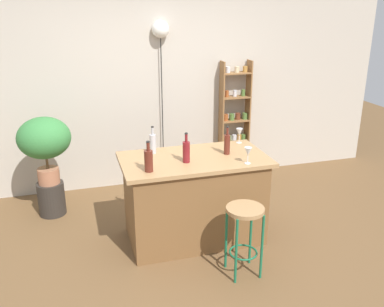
{
  "coord_description": "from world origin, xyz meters",
  "views": [
    {
      "loc": [
        -1.15,
        -3.51,
        2.39
      ],
      "look_at": [
        0.05,
        0.55,
        0.86
      ],
      "focal_mm": 39.76,
      "sensor_mm": 36.0,
      "label": 1
    }
  ],
  "objects_px": {
    "potted_plant": "(44,141)",
    "bottle_vinegar": "(149,160)",
    "plant_stool": "(52,198)",
    "bar_stool": "(245,225)",
    "bottle_olive_oil": "(227,144)",
    "wine_glass_center": "(239,133)",
    "pendant_globe_light": "(160,31)",
    "bottle_wine_red": "(186,151)",
    "wine_glass_left": "(248,152)",
    "bottle_soda_blue": "(153,143)",
    "spice_shelf": "(234,123)"
  },
  "relations": [
    {
      "from": "potted_plant",
      "to": "bar_stool",
      "type": "bearing_deg",
      "value": -45.07
    },
    {
      "from": "bar_stool",
      "to": "bottle_soda_blue",
      "type": "relative_size",
      "value": 2.34
    },
    {
      "from": "plant_stool",
      "to": "bottle_vinegar",
      "type": "xyz_separation_m",
      "value": [
        0.95,
        -1.21,
        0.82
      ]
    },
    {
      "from": "bottle_soda_blue",
      "to": "bottle_olive_oil",
      "type": "bearing_deg",
      "value": -18.4
    },
    {
      "from": "bottle_wine_red",
      "to": "wine_glass_left",
      "type": "distance_m",
      "value": 0.59
    },
    {
      "from": "bottle_wine_red",
      "to": "wine_glass_center",
      "type": "bearing_deg",
      "value": 29.64
    },
    {
      "from": "pendant_globe_light",
      "to": "bottle_soda_blue",
      "type": "bearing_deg",
      "value": -106.75
    },
    {
      "from": "wine_glass_center",
      "to": "spice_shelf",
      "type": "bearing_deg",
      "value": 70.34
    },
    {
      "from": "bar_stool",
      "to": "bottle_olive_oil",
      "type": "bearing_deg",
      "value": 82.34
    },
    {
      "from": "spice_shelf",
      "to": "bottle_wine_red",
      "type": "height_order",
      "value": "spice_shelf"
    },
    {
      "from": "bottle_soda_blue",
      "to": "bottle_wine_red",
      "type": "xyz_separation_m",
      "value": [
        0.26,
        -0.34,
        0.0
      ]
    },
    {
      "from": "potted_plant",
      "to": "bottle_vinegar",
      "type": "relative_size",
      "value": 2.68
    },
    {
      "from": "bottle_vinegar",
      "to": "wine_glass_center",
      "type": "bearing_deg",
      "value": 25.88
    },
    {
      "from": "bottle_vinegar",
      "to": "bottle_soda_blue",
      "type": "distance_m",
      "value": 0.49
    },
    {
      "from": "spice_shelf",
      "to": "bottle_vinegar",
      "type": "bearing_deg",
      "value": -131.75
    },
    {
      "from": "spice_shelf",
      "to": "potted_plant",
      "type": "relative_size",
      "value": 2.09
    },
    {
      "from": "plant_stool",
      "to": "bottle_wine_red",
      "type": "relative_size",
      "value": 1.33
    },
    {
      "from": "bottle_olive_oil",
      "to": "wine_glass_center",
      "type": "relative_size",
      "value": 1.8
    },
    {
      "from": "plant_stool",
      "to": "pendant_globe_light",
      "type": "height_order",
      "value": "pendant_globe_light"
    },
    {
      "from": "bottle_olive_oil",
      "to": "wine_glass_left",
      "type": "xyz_separation_m",
      "value": [
        0.1,
        -0.3,
        0.01
      ]
    },
    {
      "from": "wine_glass_center",
      "to": "pendant_globe_light",
      "type": "distance_m",
      "value": 1.69
    },
    {
      "from": "bottle_wine_red",
      "to": "pendant_globe_light",
      "type": "xyz_separation_m",
      "value": [
        0.13,
        1.64,
        1.01
      ]
    },
    {
      "from": "plant_stool",
      "to": "pendant_globe_light",
      "type": "xyz_separation_m",
      "value": [
        1.48,
        0.56,
        1.83
      ]
    },
    {
      "from": "bottle_wine_red",
      "to": "spice_shelf",
      "type": "bearing_deg",
      "value": 54.32
    },
    {
      "from": "potted_plant",
      "to": "wine_glass_center",
      "type": "xyz_separation_m",
      "value": [
        2.07,
        -0.67,
        0.11
      ]
    },
    {
      "from": "potted_plant",
      "to": "bottle_olive_oil",
      "type": "bearing_deg",
      "value": -28.27
    },
    {
      "from": "bottle_vinegar",
      "to": "bottle_wine_red",
      "type": "bearing_deg",
      "value": 18.37
    },
    {
      "from": "spice_shelf",
      "to": "bar_stool",
      "type": "bearing_deg",
      "value": -109.34
    },
    {
      "from": "bottle_olive_oil",
      "to": "bottle_vinegar",
      "type": "bearing_deg",
      "value": -164.5
    },
    {
      "from": "bottle_soda_blue",
      "to": "bottle_wine_red",
      "type": "bearing_deg",
      "value": -53.2
    },
    {
      "from": "wine_glass_left",
      "to": "wine_glass_center",
      "type": "distance_m",
      "value": 0.63
    },
    {
      "from": "pendant_globe_light",
      "to": "bottle_vinegar",
      "type": "bearing_deg",
      "value": -106.53
    },
    {
      "from": "potted_plant",
      "to": "bottle_wine_red",
      "type": "height_order",
      "value": "bottle_wine_red"
    },
    {
      "from": "wine_glass_left",
      "to": "wine_glass_center",
      "type": "bearing_deg",
      "value": 75.02
    },
    {
      "from": "plant_stool",
      "to": "wine_glass_left",
      "type": "distance_m",
      "value": 2.44
    },
    {
      "from": "spice_shelf",
      "to": "wine_glass_left",
      "type": "xyz_separation_m",
      "value": [
        -0.58,
        -1.79,
        0.24
      ]
    },
    {
      "from": "wine_glass_left",
      "to": "plant_stool",
      "type": "bearing_deg",
      "value": 146.17
    },
    {
      "from": "bar_stool",
      "to": "bottle_vinegar",
      "type": "relative_size",
      "value": 2.29
    },
    {
      "from": "bottle_wine_red",
      "to": "wine_glass_center",
      "type": "height_order",
      "value": "bottle_wine_red"
    },
    {
      "from": "bar_stool",
      "to": "pendant_globe_light",
      "type": "distance_m",
      "value": 2.74
    },
    {
      "from": "bottle_soda_blue",
      "to": "wine_glass_center",
      "type": "distance_m",
      "value": 0.98
    },
    {
      "from": "bottle_wine_red",
      "to": "wine_glass_left",
      "type": "xyz_separation_m",
      "value": [
        0.56,
        -0.2,
        0.0
      ]
    },
    {
      "from": "bottle_vinegar",
      "to": "bottle_olive_oil",
      "type": "distance_m",
      "value": 0.89
    },
    {
      "from": "potted_plant",
      "to": "wine_glass_center",
      "type": "bearing_deg",
      "value": -17.93
    },
    {
      "from": "plant_stool",
      "to": "potted_plant",
      "type": "distance_m",
      "value": 0.71
    },
    {
      "from": "bar_stool",
      "to": "bottle_soda_blue",
      "type": "height_order",
      "value": "bottle_soda_blue"
    },
    {
      "from": "potted_plant",
      "to": "bottle_olive_oil",
      "type": "distance_m",
      "value": 2.05
    },
    {
      "from": "wine_glass_left",
      "to": "potted_plant",
      "type": "bearing_deg",
      "value": 146.17
    },
    {
      "from": "bottle_soda_blue",
      "to": "bottle_wine_red",
      "type": "relative_size",
      "value": 0.96
    },
    {
      "from": "bar_stool",
      "to": "potted_plant",
      "type": "distance_m",
      "value": 2.45
    }
  ]
}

